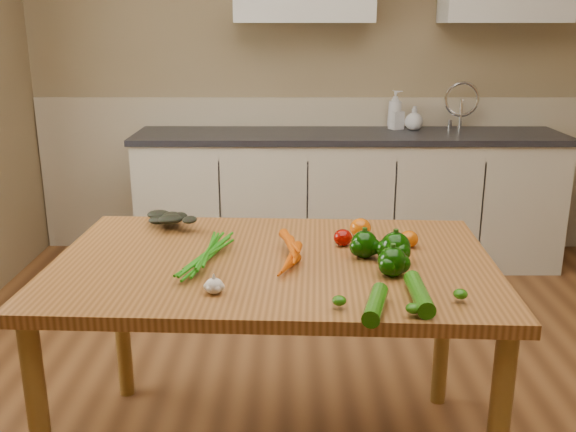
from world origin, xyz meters
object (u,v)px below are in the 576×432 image
at_px(table, 274,283).
at_px(tomato_a, 343,237).
at_px(soap_bottle_b, 396,116).
at_px(garlic_bulb, 214,286).
at_px(zucchini_a, 419,294).
at_px(leafy_greens, 173,216).
at_px(pepper_c, 392,262).
at_px(tomato_c, 409,239).
at_px(tomato_b, 360,228).
at_px(carrot_bunch, 264,251).
at_px(pepper_b, 395,248).
at_px(soap_bottle_c, 414,118).
at_px(soap_bottle_a, 395,110).
at_px(pepper_a, 364,244).
at_px(zucchini_b, 376,304).

distance_m(table, tomato_a, 0.31).
distance_m(soap_bottle_b, garlic_bulb, 2.79).
distance_m(tomato_a, zucchini_a, 0.53).
bearing_deg(leafy_greens, pepper_c, -32.20).
xyz_separation_m(garlic_bulb, tomato_c, (0.66, 0.42, 0.01)).
relative_size(tomato_b, zucchini_a, 0.34).
height_order(carrot_bunch, pepper_c, pepper_c).
xyz_separation_m(garlic_bulb, pepper_b, (0.58, 0.27, 0.03)).
relative_size(table, tomato_c, 22.80).
bearing_deg(tomato_b, garlic_bulb, -132.78).
bearing_deg(soap_bottle_c, tomato_c, -118.46).
height_order(soap_bottle_a, pepper_c, soap_bottle_a).
bearing_deg(table, pepper_a, 5.45).
bearing_deg(carrot_bunch, pepper_b, 2.12).
distance_m(leafy_greens, tomato_b, 0.74).
relative_size(table, zucchini_a, 6.45).
xyz_separation_m(soap_bottle_b, pepper_a, (-0.47, -2.30, -0.14)).
height_order(garlic_bulb, zucchini_b, zucchini_b).
bearing_deg(pepper_c, table, 158.03).
xyz_separation_m(carrot_bunch, garlic_bulb, (-0.14, -0.27, -0.01)).
relative_size(soap_bottle_c, garlic_bulb, 2.85).
bearing_deg(soap_bottle_a, soap_bottle_c, -74.58).
height_order(tomato_a, tomato_c, same).
relative_size(pepper_c, zucchini_a, 0.40).
bearing_deg(pepper_a, zucchini_a, -72.72).
bearing_deg(soap_bottle_a, zucchini_a, -155.89).
bearing_deg(leafy_greens, zucchini_a, -40.05).
bearing_deg(pepper_c, zucchini_a, -77.12).
height_order(soap_bottle_b, pepper_a, soap_bottle_b).
bearing_deg(soap_bottle_b, tomato_b, 140.09).
relative_size(carrot_bunch, zucchini_b, 1.36).
bearing_deg(tomato_c, tomato_b, 144.98).
xyz_separation_m(leafy_greens, zucchini_b, (0.70, -0.78, -0.03)).
bearing_deg(zucchini_a, pepper_c, 102.88).
xyz_separation_m(carrot_bunch, pepper_a, (0.34, 0.05, 0.01)).
bearing_deg(zucchini_a, zucchini_b, -151.65).
relative_size(table, tomato_b, 19.24).
relative_size(soap_bottle_c, tomato_b, 1.98).
distance_m(carrot_bunch, tomato_a, 0.33).
xyz_separation_m(pepper_a, zucchini_b, (-0.02, -0.45, -0.02)).
relative_size(soap_bottle_a, garlic_bulb, 4.68).
bearing_deg(zucchini_b, tomato_a, 94.60).
bearing_deg(garlic_bulb, carrot_bunch, 62.21).
xyz_separation_m(soap_bottle_c, pepper_b, (-0.49, -2.32, -0.12)).
height_order(soap_bottle_c, zucchini_b, soap_bottle_c).
distance_m(leafy_greens, zucchini_b, 1.05).
relative_size(garlic_bulb, pepper_b, 0.54).
bearing_deg(soap_bottle_b, soap_bottle_c, -128.44).
height_order(tomato_b, zucchini_b, tomato_b).
xyz_separation_m(soap_bottle_c, pepper_c, (-0.52, -2.45, -0.12)).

